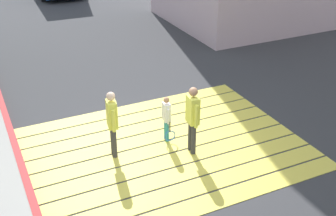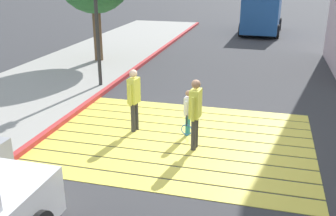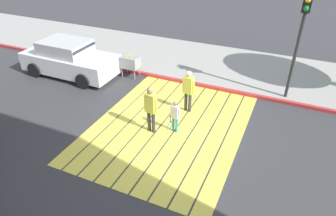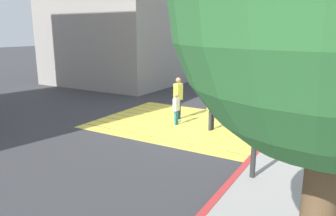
{
  "view_description": "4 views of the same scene",
  "coord_description": "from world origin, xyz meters",
  "px_view_note": "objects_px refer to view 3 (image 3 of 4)",
  "views": [
    {
      "loc": [
        -3.8,
        -8.05,
        5.76
      ],
      "look_at": [
        0.1,
        0.08,
        1.01
      ],
      "focal_mm": 47.22,
      "sensor_mm": 36.0,
      "label": 1
    },
    {
      "loc": [
        1.95,
        -8.43,
        4.0
      ],
      "look_at": [
        -0.23,
        -0.13,
        0.84
      ],
      "focal_mm": 41.29,
      "sensor_mm": 36.0,
      "label": 2
    },
    {
      "loc": [
        7.75,
        3.42,
        6.08
      ],
      "look_at": [
        0.42,
        0.16,
        1.04
      ],
      "focal_mm": 32.33,
      "sensor_mm": 36.0,
      "label": 3
    },
    {
      "loc": [
        -5.4,
        10.36,
        3.41
      ],
      "look_at": [
        0.16,
        0.9,
        0.78
      ],
      "focal_mm": 34.38,
      "sensor_mm": 36.0,
      "label": 4
    }
  ],
  "objects_px": {
    "pedestrian_adult_trailing": "(188,89)",
    "car_parked_near_curb": "(70,59)",
    "tennis_ball_cart": "(130,62)",
    "traffic_light_corner": "(303,23)",
    "pedestrian_adult_lead": "(151,107)",
    "pedestrian_child_with_racket": "(175,115)"
  },
  "relations": [
    {
      "from": "car_parked_near_curb",
      "to": "traffic_light_corner",
      "type": "distance_m",
      "value": 9.62
    },
    {
      "from": "car_parked_near_curb",
      "to": "pedestrian_child_with_racket",
      "type": "relative_size",
      "value": 3.67
    },
    {
      "from": "car_parked_near_curb",
      "to": "pedestrian_adult_lead",
      "type": "bearing_deg",
      "value": 65.07
    },
    {
      "from": "traffic_light_corner",
      "to": "tennis_ball_cart",
      "type": "relative_size",
      "value": 4.17
    },
    {
      "from": "car_parked_near_curb",
      "to": "tennis_ball_cart",
      "type": "height_order",
      "value": "car_parked_near_curb"
    },
    {
      "from": "traffic_light_corner",
      "to": "pedestrian_child_with_racket",
      "type": "xyz_separation_m",
      "value": [
        3.74,
        -3.16,
        -2.39
      ]
    },
    {
      "from": "pedestrian_adult_lead",
      "to": "pedestrian_child_with_racket",
      "type": "bearing_deg",
      "value": 113.85
    },
    {
      "from": "tennis_ball_cart",
      "to": "car_parked_near_curb",
      "type": "bearing_deg",
      "value": -70.88
    },
    {
      "from": "car_parked_near_curb",
      "to": "pedestrian_adult_trailing",
      "type": "relative_size",
      "value": 2.66
    },
    {
      "from": "tennis_ball_cart",
      "to": "pedestrian_child_with_racket",
      "type": "bearing_deg",
      "value": 48.32
    },
    {
      "from": "pedestrian_adult_lead",
      "to": "tennis_ball_cart",
      "type": "bearing_deg",
      "value": -141.0
    },
    {
      "from": "pedestrian_adult_lead",
      "to": "pedestrian_child_with_racket",
      "type": "distance_m",
      "value": 0.84
    },
    {
      "from": "tennis_ball_cart",
      "to": "pedestrian_adult_lead",
      "type": "height_order",
      "value": "pedestrian_adult_lead"
    },
    {
      "from": "traffic_light_corner",
      "to": "tennis_ball_cart",
      "type": "xyz_separation_m",
      "value": [
        0.68,
        -6.6,
        -2.34
      ]
    },
    {
      "from": "car_parked_near_curb",
      "to": "pedestrian_adult_lead",
      "type": "height_order",
      "value": "pedestrian_adult_lead"
    },
    {
      "from": "pedestrian_adult_lead",
      "to": "pedestrian_adult_trailing",
      "type": "bearing_deg",
      "value": 158.96
    },
    {
      "from": "tennis_ball_cart",
      "to": "pedestrian_adult_lead",
      "type": "bearing_deg",
      "value": 39.0
    },
    {
      "from": "tennis_ball_cart",
      "to": "traffic_light_corner",
      "type": "bearing_deg",
      "value": 95.87
    },
    {
      "from": "traffic_light_corner",
      "to": "tennis_ball_cart",
      "type": "distance_m",
      "value": 7.04
    },
    {
      "from": "pedestrian_adult_trailing",
      "to": "car_parked_near_curb",
      "type": "bearing_deg",
      "value": -97.53
    },
    {
      "from": "pedestrian_adult_trailing",
      "to": "pedestrian_child_with_racket",
      "type": "distance_m",
      "value": 1.41
    },
    {
      "from": "pedestrian_adult_lead",
      "to": "pedestrian_adult_trailing",
      "type": "xyz_separation_m",
      "value": [
        -1.69,
        0.65,
        -0.03
      ]
    }
  ]
}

